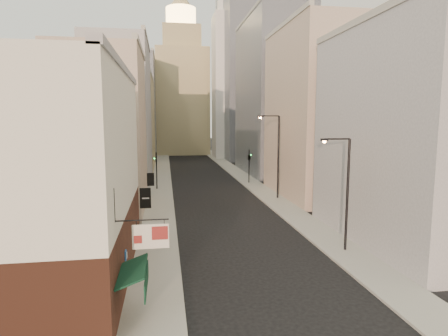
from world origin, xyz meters
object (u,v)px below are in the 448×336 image
at_px(traffic_light_left, 156,165).
at_px(traffic_light_right, 249,157).
at_px(clock_tower, 182,89).
at_px(streetlamp_near, 345,188).
at_px(streetlamp_mid, 276,152).
at_px(white_tower, 230,81).

distance_m(traffic_light_left, traffic_light_right, 13.58).
bearing_deg(traffic_light_right, traffic_light_left, 3.12).
height_order(clock_tower, traffic_light_right, clock_tower).
relative_size(clock_tower, streetlamp_near, 5.60).
bearing_deg(streetlamp_mid, clock_tower, 104.12).
bearing_deg(streetlamp_near, traffic_light_right, 94.34).
xyz_separation_m(streetlamp_near, streetlamp_mid, (0.48, 17.87, 1.01)).
relative_size(clock_tower, traffic_light_right, 8.98).
relative_size(clock_tower, traffic_light_left, 8.98).
distance_m(white_tower, traffic_light_right, 41.22).
relative_size(white_tower, streetlamp_mid, 4.25).
height_order(white_tower, streetlamp_mid, white_tower).
relative_size(white_tower, traffic_light_left, 8.30).
bearing_deg(clock_tower, traffic_light_left, -96.21).
bearing_deg(streetlamp_near, clock_tower, 99.17).
xyz_separation_m(white_tower, traffic_light_right, (-3.78, -38.33, -14.68)).
bearing_deg(clock_tower, white_tower, -51.84).
bearing_deg(streetlamp_near, streetlamp_mid, 92.44).
bearing_deg(streetlamp_near, white_tower, 90.91).
bearing_deg(white_tower, streetlamp_near, -93.05).
bearing_deg(white_tower, traffic_light_right, -95.63).
height_order(clock_tower, streetlamp_near, clock_tower).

